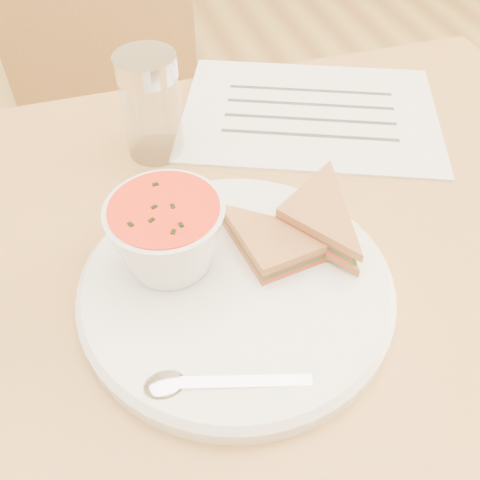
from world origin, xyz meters
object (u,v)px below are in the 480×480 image
object	(u,v)px
condiment_shaker	(151,106)
plate	(236,288)
soup_bowl	(168,238)
dining_table	(229,425)
chair_far	(141,150)

from	to	relation	value
condiment_shaker	plate	bearing A→B (deg)	-83.06
soup_bowl	condiment_shaker	world-z (taller)	condiment_shaker
dining_table	condiment_shaker	bearing A→B (deg)	97.73
dining_table	condiment_shaker	world-z (taller)	condiment_shaker
chair_far	plate	distance (m)	0.70
chair_far	plate	xyz separation A→B (m)	(0.02, -0.63, 0.30)
chair_far	plate	size ratio (longest dim) A/B	3.15
plate	condiment_shaker	distance (m)	0.25
chair_far	plate	world-z (taller)	chair_far
dining_table	chair_far	xyz separation A→B (m)	(-0.02, 0.59, 0.08)
dining_table	plate	distance (m)	0.38
dining_table	plate	xyz separation A→B (m)	(0.00, -0.04, 0.38)
plate	chair_far	bearing A→B (deg)	91.74
plate	soup_bowl	distance (m)	0.08
soup_bowl	plate	bearing A→B (deg)	-37.13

